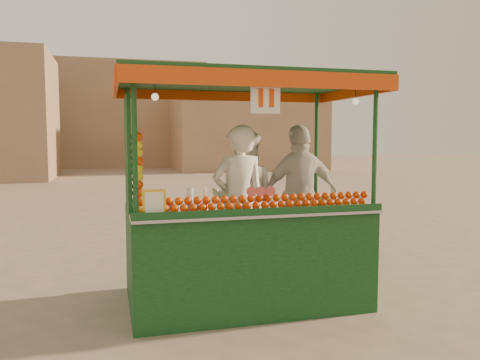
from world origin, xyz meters
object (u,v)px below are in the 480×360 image
object	(u,v)px
juice_cart	(240,232)
vendor_right	(300,195)
vendor_middle	(244,200)
vendor_left	(239,201)

from	to	relation	value
juice_cart	vendor_right	size ratio (longest dim) A/B	1.61
vendor_middle	vendor_right	distance (m)	0.75
juice_cart	vendor_right	bearing A→B (deg)	22.99
vendor_left	vendor_middle	distance (m)	0.39
vendor_left	vendor_right	size ratio (longest dim) A/B	0.99
vendor_left	vendor_middle	size ratio (longest dim) A/B	1.03
vendor_right	vendor_left	bearing A→B (deg)	12.70
juice_cart	vendor_middle	size ratio (longest dim) A/B	1.68
juice_cart	vendor_left	world-z (taller)	juice_cart
vendor_left	juice_cart	bearing A→B (deg)	73.87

